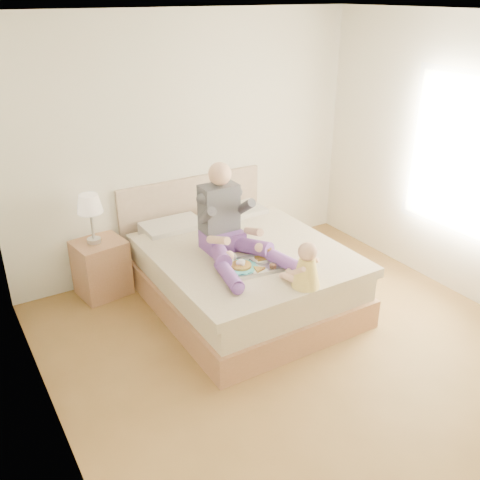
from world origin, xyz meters
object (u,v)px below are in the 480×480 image
bed (238,270)px  baby (306,268)px  adult (229,228)px  nightstand (101,268)px  tray (251,264)px

bed → baby: 1.09m
bed → baby: baby is taller
bed → baby: size_ratio=5.50×
bed → adult: adult is taller
baby → bed: bearing=74.5°
adult → baby: (0.24, -0.85, -0.09)m
bed → nightstand: (-1.14, 0.80, -0.03)m
nightstand → baby: 2.20m
nightstand → adult: 1.46m
adult → tray: 0.41m
tray → baby: bearing=-59.2°
tray → baby: size_ratio=1.30×
bed → baby: bearing=-86.5°
nightstand → tray: 1.65m
bed → baby: (0.06, -0.99, 0.45)m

